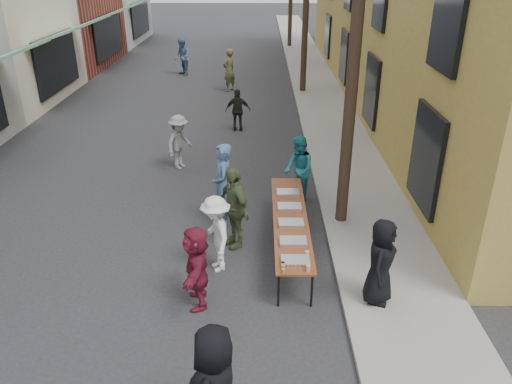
{
  "coord_description": "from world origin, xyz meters",
  "views": [
    {
      "loc": [
        2.45,
        -7.13,
        5.63
      ],
      "look_at": [
        2.35,
        1.91,
        1.3
      ],
      "focal_mm": 35.0,
      "sensor_mm": 36.0,
      "label": 1
    }
  ],
  "objects_px": {
    "catering_tray_sausage": "(295,261)",
    "server": "(381,262)",
    "serving_table": "(290,220)",
    "utility_pole_near": "(357,19)",
    "guest_front_c": "(299,170)"
  },
  "relations": [
    {
      "from": "utility_pole_near",
      "to": "catering_tray_sausage",
      "type": "bearing_deg",
      "value": -113.84
    },
    {
      "from": "catering_tray_sausage",
      "to": "server",
      "type": "bearing_deg",
      "value": -6.02
    },
    {
      "from": "utility_pole_near",
      "to": "serving_table",
      "type": "xyz_separation_m",
      "value": [
        -1.24,
        -1.16,
        -3.79
      ]
    },
    {
      "from": "guest_front_c",
      "to": "serving_table",
      "type": "bearing_deg",
      "value": -24.46
    },
    {
      "from": "server",
      "to": "utility_pole_near",
      "type": "bearing_deg",
      "value": 27.65
    },
    {
      "from": "utility_pole_near",
      "to": "catering_tray_sausage",
      "type": "height_order",
      "value": "utility_pole_near"
    },
    {
      "from": "utility_pole_near",
      "to": "guest_front_c",
      "type": "height_order",
      "value": "utility_pole_near"
    },
    {
      "from": "serving_table",
      "to": "server",
      "type": "distance_m",
      "value": 2.32
    },
    {
      "from": "catering_tray_sausage",
      "to": "guest_front_c",
      "type": "bearing_deg",
      "value": 85.4
    },
    {
      "from": "utility_pole_near",
      "to": "serving_table",
      "type": "relative_size",
      "value": 2.25
    },
    {
      "from": "utility_pole_near",
      "to": "server",
      "type": "height_order",
      "value": "utility_pole_near"
    },
    {
      "from": "server",
      "to": "serving_table",
      "type": "bearing_deg",
      "value": 62.45
    },
    {
      "from": "guest_front_c",
      "to": "server",
      "type": "bearing_deg",
      "value": -1.34
    },
    {
      "from": "utility_pole_near",
      "to": "catering_tray_sausage",
      "type": "relative_size",
      "value": 18.0
    },
    {
      "from": "guest_front_c",
      "to": "utility_pole_near",
      "type": "bearing_deg",
      "value": 21.94
    }
  ]
}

